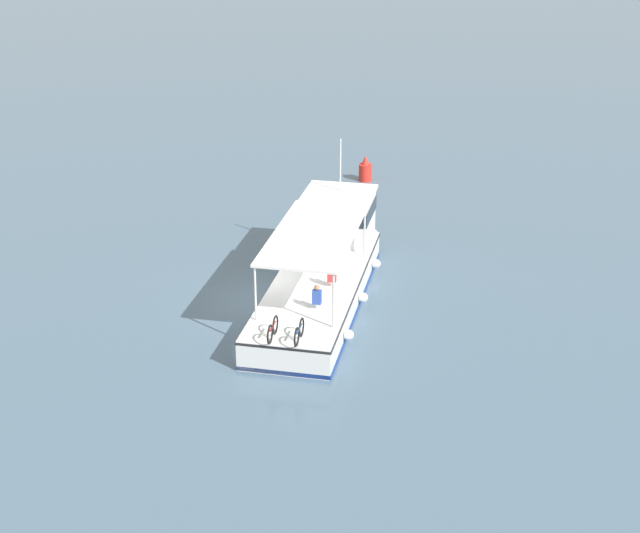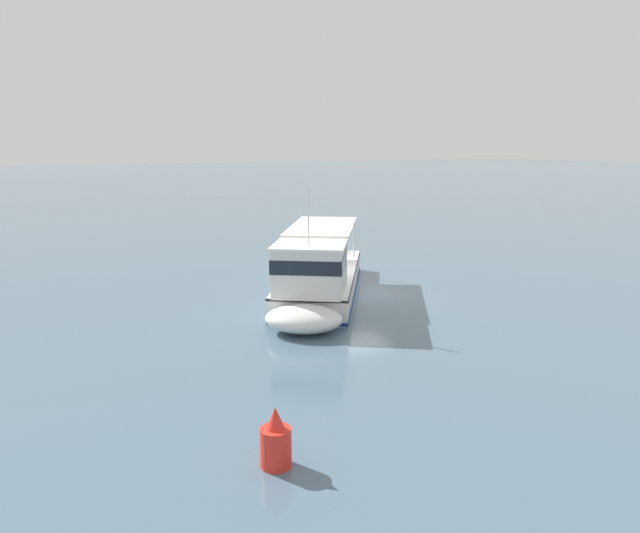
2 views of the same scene
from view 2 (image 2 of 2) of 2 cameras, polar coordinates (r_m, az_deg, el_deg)
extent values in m
plane|color=slate|center=(28.15, 4.09, -2.61)|extent=(400.00, 400.00, 0.00)
cube|color=white|center=(28.10, 0.13, -1.45)|extent=(10.81, 8.54, 1.10)
ellipsoid|color=white|center=(22.15, -1.59, -5.11)|extent=(3.44, 3.67, 1.01)
cube|color=navy|center=(28.20, 0.13, -2.34)|extent=(10.83, 8.57, 0.16)
cube|color=#2D2D33|center=(27.99, 0.13, -0.51)|extent=(10.84, 8.59, 0.10)
cube|color=white|center=(23.50, -1.01, -0.34)|extent=(3.66, 3.69, 1.90)
cube|color=#19232D|center=(23.43, -1.02, 0.46)|extent=(3.73, 3.77, 0.56)
cube|color=white|center=(23.31, -1.02, 2.09)|extent=(3.88, 3.92, 0.12)
cube|color=white|center=(28.06, 0.23, 3.94)|extent=(7.23, 6.10, 0.10)
cylinder|color=silver|center=(24.92, 2.56, 0.48)|extent=(0.08, 0.08, 2.00)
cylinder|color=silver|center=(25.24, -3.62, 0.61)|extent=(0.08, 0.08, 2.00)
cylinder|color=silver|center=(31.31, 3.34, 2.80)|extent=(0.08, 0.08, 2.00)
cylinder|color=silver|center=(31.57, -1.60, 2.89)|extent=(0.08, 0.08, 2.00)
cylinder|color=silver|center=(22.85, -1.13, 4.83)|extent=(0.06, 0.06, 2.20)
sphere|color=white|center=(25.11, -4.75, -3.23)|extent=(0.36, 0.36, 0.36)
sphere|color=white|center=(28.25, -3.48, -1.51)|extent=(0.36, 0.36, 0.36)
sphere|color=white|center=(31.24, -2.52, -0.21)|extent=(0.36, 0.36, 0.36)
torus|color=black|center=(32.32, 1.79, 1.89)|extent=(0.59, 0.41, 0.66)
torus|color=black|center=(33.01, 1.89, 2.10)|extent=(0.59, 0.41, 0.66)
cylinder|color=maroon|center=(32.64, 1.84, 2.21)|extent=(0.62, 0.43, 0.06)
torus|color=black|center=(32.40, 0.20, 1.92)|extent=(0.59, 0.41, 0.66)
torus|color=black|center=(33.09, 0.33, 2.13)|extent=(0.59, 0.41, 0.66)
cylinder|color=#1E478C|center=(32.72, 0.27, 2.24)|extent=(0.62, 0.43, 0.06)
cube|color=#2D4CA5|center=(30.30, -0.35, 1.48)|extent=(0.36, 0.39, 0.52)
sphere|color=#9E7051|center=(30.23, -0.35, 2.17)|extent=(0.20, 0.20, 0.20)
cube|color=red|center=(28.40, -1.12, 0.78)|extent=(0.36, 0.39, 0.52)
sphere|color=tan|center=(28.33, -1.12, 1.51)|extent=(0.20, 0.20, 0.20)
cube|color=black|center=(26.44, -0.88, -0.05)|extent=(0.36, 0.39, 0.52)
sphere|color=tan|center=(26.37, -0.88, 0.74)|extent=(0.20, 0.20, 0.20)
cylinder|color=red|center=(13.54, -4.33, -17.14)|extent=(0.70, 0.70, 0.90)
cone|color=red|center=(13.22, -4.38, -14.48)|extent=(0.42, 0.42, 0.50)
camera|label=1|loc=(59.77, -3.22, 20.04)|focal=51.86mm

